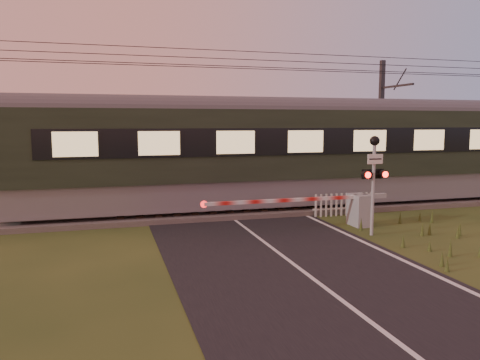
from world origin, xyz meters
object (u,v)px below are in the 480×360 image
object	(u,v)px
boom_gate	(352,209)
picket_fence	(344,204)
crossing_signal	(374,167)
catenary_mast	(381,126)

from	to	relation	value
boom_gate	picket_fence	xyz separation A→B (m)	(0.61, 1.67, -0.17)
crossing_signal	catenary_mast	bearing A→B (deg)	56.08
crossing_signal	boom_gate	bearing A→B (deg)	88.06
boom_gate	catenary_mast	size ratio (longest dim) A/B	1.01
catenary_mast	crossing_signal	bearing A→B (deg)	-123.92
boom_gate	catenary_mast	bearing A→B (deg)	50.76
crossing_signal	picket_fence	distance (m)	3.47
crossing_signal	catenary_mast	size ratio (longest dim) A/B	0.48
crossing_signal	catenary_mast	world-z (taller)	catenary_mast
crossing_signal	picket_fence	size ratio (longest dim) A/B	1.23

